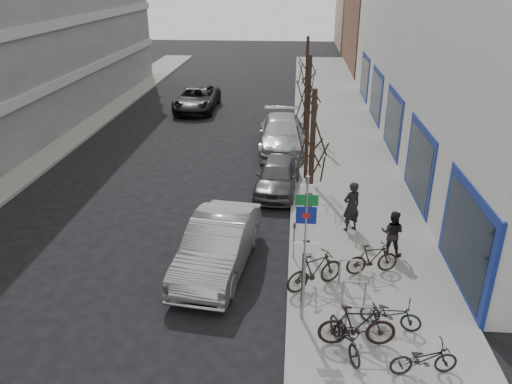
% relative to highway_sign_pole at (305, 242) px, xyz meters
% --- Properties ---
extents(ground, '(120.00, 120.00, 0.00)m').
position_rel_highway_sign_pole_xyz_m(ground, '(-2.40, 0.01, -2.46)').
color(ground, black).
rests_on(ground, ground).
extents(sidewalk_east, '(5.00, 70.00, 0.15)m').
position_rel_highway_sign_pole_xyz_m(sidewalk_east, '(2.10, 10.01, -2.38)').
color(sidewalk_east, slate).
rests_on(sidewalk_east, ground).
extents(sidewalk_west, '(3.00, 70.00, 0.15)m').
position_rel_highway_sign_pole_xyz_m(sidewalk_west, '(-13.40, 10.01, -2.38)').
color(sidewalk_west, slate).
rests_on(sidewalk_west, ground).
extents(brick_building_far, '(12.00, 14.00, 8.00)m').
position_rel_highway_sign_pole_xyz_m(brick_building_far, '(10.60, 40.01, 1.54)').
color(brick_building_far, brown).
rests_on(brick_building_far, ground).
extents(tan_building_far, '(13.00, 12.00, 9.00)m').
position_rel_highway_sign_pole_xyz_m(tan_building_far, '(11.10, 55.01, 2.04)').
color(tan_building_far, '#937A5B').
rests_on(tan_building_far, ground).
extents(highway_sign_pole, '(0.55, 0.10, 4.20)m').
position_rel_highway_sign_pole_xyz_m(highway_sign_pole, '(0.00, 0.00, 0.00)').
color(highway_sign_pole, gray).
rests_on(highway_sign_pole, ground).
extents(bike_rack, '(0.66, 2.26, 0.83)m').
position_rel_highway_sign_pole_xyz_m(bike_rack, '(1.40, 0.61, -1.80)').
color(bike_rack, gray).
rests_on(bike_rack, sidewalk_east).
extents(tree_near, '(1.80, 1.80, 5.50)m').
position_rel_highway_sign_pole_xyz_m(tree_near, '(0.20, 3.51, 1.65)').
color(tree_near, black).
rests_on(tree_near, ground).
extents(tree_mid, '(1.80, 1.80, 5.50)m').
position_rel_highway_sign_pole_xyz_m(tree_mid, '(0.20, 10.01, 1.65)').
color(tree_mid, black).
rests_on(tree_mid, ground).
extents(tree_far, '(1.80, 1.80, 5.50)m').
position_rel_highway_sign_pole_xyz_m(tree_far, '(0.20, 16.51, 1.65)').
color(tree_far, black).
rests_on(tree_far, ground).
extents(meter_front, '(0.10, 0.08, 1.27)m').
position_rel_highway_sign_pole_xyz_m(meter_front, '(-0.25, 3.01, -1.54)').
color(meter_front, gray).
rests_on(meter_front, sidewalk_east).
extents(meter_mid, '(0.10, 0.08, 1.27)m').
position_rel_highway_sign_pole_xyz_m(meter_mid, '(-0.25, 8.51, -1.54)').
color(meter_mid, gray).
rests_on(meter_mid, sidewalk_east).
extents(meter_back, '(0.10, 0.08, 1.27)m').
position_rel_highway_sign_pole_xyz_m(meter_back, '(-0.25, 14.01, -1.54)').
color(meter_back, gray).
rests_on(meter_back, sidewalk_east).
extents(bike_near_left, '(1.06, 1.77, 1.03)m').
position_rel_highway_sign_pole_xyz_m(bike_near_left, '(1.02, -1.15, -1.79)').
color(bike_near_left, black).
rests_on(bike_near_left, sidewalk_east).
extents(bike_near_right, '(1.95, 0.68, 1.17)m').
position_rel_highway_sign_pole_xyz_m(bike_near_right, '(1.32, -0.93, -1.73)').
color(bike_near_right, black).
rests_on(bike_near_right, sidewalk_east).
extents(bike_mid_curb, '(1.62, 0.87, 0.95)m').
position_rel_highway_sign_pole_xyz_m(bike_mid_curb, '(2.26, -0.17, -1.83)').
color(bike_mid_curb, black).
rests_on(bike_mid_curb, sidewalk_east).
extents(bike_mid_inner, '(1.90, 1.51, 1.15)m').
position_rel_highway_sign_pole_xyz_m(bike_mid_inner, '(0.36, 1.44, -1.73)').
color(bike_mid_inner, black).
rests_on(bike_mid_inner, sidewalk_east).
extents(bike_far_curb, '(1.63, 0.72, 0.96)m').
position_rel_highway_sign_pole_xyz_m(bike_far_curb, '(2.74, -1.78, -1.83)').
color(bike_far_curb, black).
rests_on(bike_far_curb, sidewalk_east).
extents(bike_far_inner, '(1.74, 0.93, 1.01)m').
position_rel_highway_sign_pole_xyz_m(bike_far_inner, '(2.12, 2.35, -1.80)').
color(bike_far_inner, black).
rests_on(bike_far_inner, sidewalk_east).
extents(parked_car_front, '(2.36, 5.23, 1.66)m').
position_rel_highway_sign_pole_xyz_m(parked_car_front, '(-2.60, 2.48, -1.63)').
color(parked_car_front, '#9E9EA3').
rests_on(parked_car_front, ground).
extents(parked_car_mid, '(2.02, 4.25, 1.40)m').
position_rel_highway_sign_pole_xyz_m(parked_car_mid, '(-1.00, 8.67, -1.76)').
color(parked_car_mid, '#4A4A4F').
rests_on(parked_car_mid, ground).
extents(parked_car_back, '(2.56, 5.86, 1.68)m').
position_rel_highway_sign_pole_xyz_m(parked_car_back, '(-1.00, 14.23, -1.62)').
color(parked_car_back, '#AAAAAF').
rests_on(parked_car_back, ground).
extents(lane_car, '(2.57, 5.55, 1.54)m').
position_rel_highway_sign_pole_xyz_m(lane_car, '(-6.98, 21.98, -1.69)').
color(lane_car, black).
rests_on(lane_car, ground).
extents(pedestrian_near, '(0.80, 0.71, 1.84)m').
position_rel_highway_sign_pole_xyz_m(pedestrian_near, '(1.72, 5.11, -1.39)').
color(pedestrian_near, black).
rests_on(pedestrian_near, sidewalk_east).
extents(pedestrian_far, '(0.67, 0.56, 1.54)m').
position_rel_highway_sign_pole_xyz_m(pedestrian_far, '(2.88, 3.56, -1.54)').
color(pedestrian_far, black).
rests_on(pedestrian_far, sidewalk_east).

